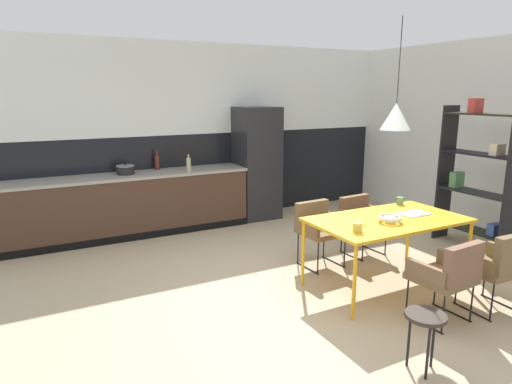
# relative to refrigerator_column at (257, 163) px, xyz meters

# --- Properties ---
(ground_plane) EXTENTS (9.02, 9.02, 0.00)m
(ground_plane) POSITION_rel_refrigerator_column_xyz_m (-0.83, -3.01, -0.90)
(ground_plane) COLOR tan
(back_wall_splashback_dark) EXTENTS (6.94, 0.12, 1.39)m
(back_wall_splashback_dark) POSITION_rel_refrigerator_column_xyz_m (-0.83, 0.36, -0.21)
(back_wall_splashback_dark) COLOR black
(back_wall_splashback_dark) RESTS_ON ground
(back_wall_panel_upper) EXTENTS (6.94, 0.12, 1.39)m
(back_wall_panel_upper) POSITION_rel_refrigerator_column_xyz_m (-0.83, 0.36, 1.18)
(back_wall_panel_upper) COLOR white
(back_wall_panel_upper) RESTS_ON back_wall_splashback_dark
(kitchen_counter) EXTENTS (3.83, 0.63, 0.89)m
(kitchen_counter) POSITION_rel_refrigerator_column_xyz_m (-2.24, -0.00, -0.46)
(kitchen_counter) COLOR #462E22
(kitchen_counter) RESTS_ON ground
(refrigerator_column) EXTENTS (0.64, 0.60, 1.81)m
(refrigerator_column) POSITION_rel_refrigerator_column_xyz_m (0.00, 0.00, 0.00)
(refrigerator_column) COLOR #232326
(refrigerator_column) RESTS_ON ground
(dining_table) EXTENTS (1.61, 0.91, 0.75)m
(dining_table) POSITION_rel_refrigerator_column_xyz_m (-0.05, -3.03, -0.20)
(dining_table) COLOR gold
(dining_table) RESTS_ON ground
(armchair_by_stool) EXTENTS (0.52, 0.50, 0.73)m
(armchair_by_stool) POSITION_rel_refrigerator_column_xyz_m (0.40, -2.10, -0.42)
(armchair_by_stool) COLOR brown
(armchair_by_stool) RESTS_ON ground
(armchair_far_side) EXTENTS (0.52, 0.50, 0.77)m
(armchair_far_side) POSITION_rel_refrigerator_column_xyz_m (-0.10, -3.86, -0.41)
(armchair_far_side) COLOR brown
(armchair_far_side) RESTS_ON ground
(armchair_head_of_table) EXTENTS (0.51, 0.50, 0.75)m
(armchair_head_of_table) POSITION_rel_refrigerator_column_xyz_m (-0.31, -2.18, -0.40)
(armchair_head_of_table) COLOR brown
(armchair_head_of_table) RESTS_ON ground
(armchair_facing_counter) EXTENTS (0.50, 0.48, 0.80)m
(armchair_facing_counter) POSITION_rel_refrigerator_column_xyz_m (0.47, -3.94, -0.40)
(armchair_facing_counter) COLOR brown
(armchair_facing_counter) RESTS_ON ground
(fruit_bowl) EXTENTS (0.25, 0.25, 0.07)m
(fruit_bowl) POSITION_rel_refrigerator_column_xyz_m (-0.13, -3.13, -0.11)
(fruit_bowl) COLOR silver
(fruit_bowl) RESTS_ON dining_table
(open_book) EXTENTS (0.31, 0.23, 0.02)m
(open_book) POSITION_rel_refrigerator_column_xyz_m (0.32, -3.03, -0.15)
(open_book) COLOR white
(open_book) RESTS_ON dining_table
(mug_tall_blue) EXTENTS (0.12, 0.08, 0.09)m
(mug_tall_blue) POSITION_rel_refrigerator_column_xyz_m (0.50, -2.65, -0.11)
(mug_tall_blue) COLOR #5B8456
(mug_tall_blue) RESTS_ON dining_table
(mug_short_terracotta) EXTENTS (0.13, 0.09, 0.09)m
(mug_short_terracotta) POSITION_rel_refrigerator_column_xyz_m (-0.63, -3.24, -0.11)
(mug_short_terracotta) COLOR gold
(mug_short_terracotta) RESTS_ON dining_table
(cooking_pot) EXTENTS (0.25, 0.25, 0.15)m
(cooking_pot) POSITION_rel_refrigerator_column_xyz_m (-2.09, 0.03, 0.05)
(cooking_pot) COLOR black
(cooking_pot) RESTS_ON kitchen_counter
(bottle_wine_green) EXTENTS (0.07, 0.07, 0.30)m
(bottle_wine_green) POSITION_rel_refrigerator_column_xyz_m (-1.59, 0.19, 0.11)
(bottle_wine_green) COLOR maroon
(bottle_wine_green) RESTS_ON kitchen_counter
(bottle_spice_small) EXTENTS (0.07, 0.07, 0.25)m
(bottle_spice_small) POSITION_rel_refrigerator_column_xyz_m (-1.21, -0.14, 0.09)
(bottle_spice_small) COLOR tan
(bottle_spice_small) RESTS_ON kitchen_counter
(side_stool) EXTENTS (0.30, 0.30, 0.46)m
(side_stool) POSITION_rel_refrigerator_column_xyz_m (-0.85, -4.27, -0.50)
(side_stool) COLOR #2D261E
(side_stool) RESTS_ON ground
(open_shelf_unit) EXTENTS (0.30, 1.00, 1.96)m
(open_shelf_unit) POSITION_rel_refrigerator_column_xyz_m (1.85, -2.63, 0.09)
(open_shelf_unit) COLOR black
(open_shelf_unit) RESTS_ON ground
(pendant_lamp_over_table_near) EXTENTS (0.29, 0.29, 1.07)m
(pendant_lamp_over_table_near) POSITION_rel_refrigerator_column_xyz_m (-0.05, -3.04, 0.89)
(pendant_lamp_over_table_near) COLOR black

